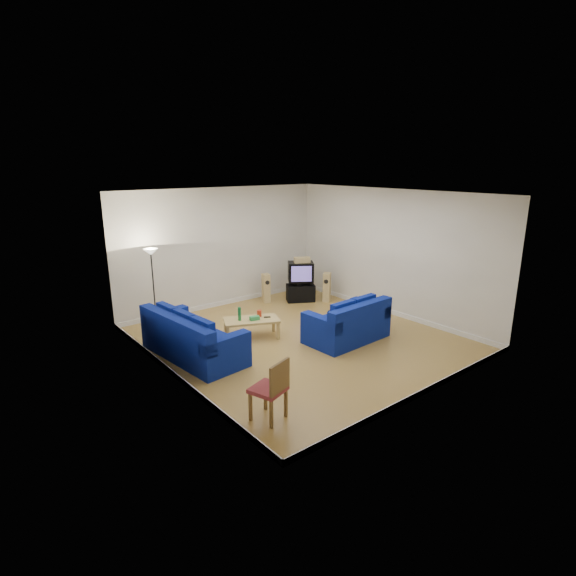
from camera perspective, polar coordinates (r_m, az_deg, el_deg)
room at (r=9.64m, az=1.49°, el=2.04°), size 6.01×6.51×3.21m
sofa_three_seat at (r=9.30m, az=-12.21°, el=-6.58°), size 1.29×2.50×0.93m
sofa_loveseat at (r=10.01m, az=7.70°, el=-4.73°), size 1.88×1.10×0.92m
coffee_table at (r=10.09m, az=-4.66°, el=-4.24°), size 1.35×1.06×0.44m
bottle at (r=9.96m, az=-6.18°, el=-3.29°), size 0.10×0.10×0.30m
tissue_box at (r=9.99m, az=-4.27°, el=-3.84°), size 0.23×0.16×0.09m
red_canister at (r=10.20m, az=-3.67°, el=-3.24°), size 0.15×0.15×0.15m
remote at (r=10.15m, az=-2.66°, el=-3.70°), size 0.15×0.11×0.02m
tv_stand at (r=12.77m, az=1.61°, el=-0.62°), size 0.89×0.77×0.48m
av_receiver at (r=12.75m, az=1.59°, el=0.71°), size 0.47×0.40×0.10m
television at (r=12.64m, az=1.62°, el=2.08°), size 0.87×0.82×0.54m
centre_speaker at (r=12.52m, az=1.80°, el=3.58°), size 0.47×0.36×0.15m
speaker_left at (r=12.61m, az=-2.80°, el=-0.02°), size 0.25×0.29×0.82m
speaker_right at (r=12.73m, az=4.95°, el=0.11°), size 0.31×0.30×0.83m
floor_lamp at (r=10.82m, az=-16.94°, el=3.06°), size 0.33×0.33×1.91m
dining_chair at (r=6.90m, az=-2.04°, el=-12.47°), size 0.60×0.60×0.99m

